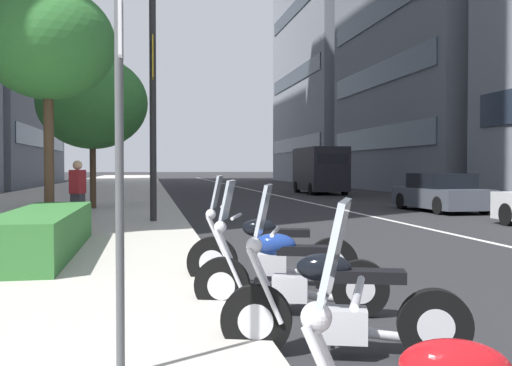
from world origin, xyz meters
TOP-DOWN VIEW (x-y plane):
  - sidewalk_right_plaza at (30.00, 10.67)m, footprint 160.00×9.06m
  - lane_centre_stripe at (35.00, 0.00)m, footprint 110.00×0.16m
  - motorcycle_by_sign_pole at (2.69, 5.59)m, footprint 0.83×2.03m
  - motorcycle_far_end_row at (4.21, 5.69)m, footprint 0.84×2.06m
  - motorcycle_nearest_camera at (5.64, 5.59)m, footprint 0.77×2.24m
  - car_following_behind at (17.98, -3.31)m, footprint 4.31×2.03m
  - delivery_van_ahead at (32.57, -3.02)m, footprint 5.41×2.28m
  - parking_sign_by_curb at (2.16, 7.35)m, footprint 0.32×0.06m
  - street_lamp_with_banners at (14.22, 6.72)m, footprint 1.26×2.45m
  - clipped_hedge_bed at (8.44, 8.92)m, footprint 5.03×1.10m
  - street_tree_far_plaza at (11.79, 9.35)m, footprint 2.95×2.95m
  - street_tree_by_lamp_post at (19.67, 9.12)m, footprint 3.87×3.87m
  - pedestrian_on_plaza at (12.72, 8.85)m, footprint 0.46×0.37m

SIDE VIEW (x-z plane):
  - lane_centre_stripe at x=35.00m, z-range 0.00..0.01m
  - sidewalk_right_plaza at x=30.00m, z-range 0.00..0.15m
  - motorcycle_by_sign_pole at x=2.69m, z-range -0.30..1.16m
  - motorcycle_far_end_row at x=4.21m, z-range -0.30..1.17m
  - motorcycle_nearest_camera at x=5.64m, z-range -0.30..1.20m
  - clipped_hedge_bed at x=8.44m, z-range 0.15..0.87m
  - car_following_behind at x=17.98m, z-range -0.05..1.34m
  - pedestrian_on_plaza at x=12.72m, z-range 0.15..1.77m
  - delivery_van_ahead at x=32.57m, z-range 0.09..2.87m
  - parking_sign_by_curb at x=2.16m, z-range 0.41..3.07m
  - street_tree_by_lamp_post at x=19.67m, z-range 1.19..6.58m
  - street_tree_far_plaza at x=11.79m, z-range 1.61..7.09m
  - street_lamp_with_banners at x=14.22m, z-range 0.93..10.08m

